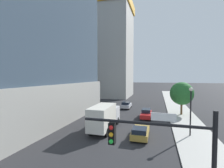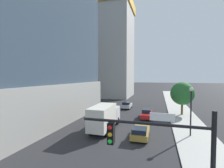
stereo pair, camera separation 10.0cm
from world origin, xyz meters
name	(u,v)px [view 2 (the right image)]	position (x,y,z in m)	size (l,w,h in m)	color
sidewalk	(192,132)	(8.50, 20.00, 0.07)	(4.71, 120.00, 0.15)	#B2AFA8
construction_building	(112,46)	(-12.17, 54.34, 18.41)	(16.63, 23.15, 40.72)	#B2AFA8
traffic_light_pole	(161,148)	(4.46, 4.98, 3.91)	(6.01, 0.48, 5.59)	black
street_lamp	(191,104)	(7.98, 18.25, 3.92)	(0.44, 0.44, 5.74)	black
street_tree	(182,94)	(8.47, 29.69, 4.04)	(4.22, 4.22, 6.02)	brown
car_gold	(140,132)	(2.31, 16.20, 0.69)	(1.87, 4.16, 1.43)	#AD8938
car_silver	(127,105)	(-2.60, 33.17, 0.76)	(1.89, 4.03, 1.53)	#B7B7BC
car_red	(147,114)	(2.31, 25.90, 0.75)	(1.72, 4.72, 1.53)	red
box_truck	(105,116)	(-2.60, 17.75, 1.89)	(2.29, 7.73, 3.42)	silver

